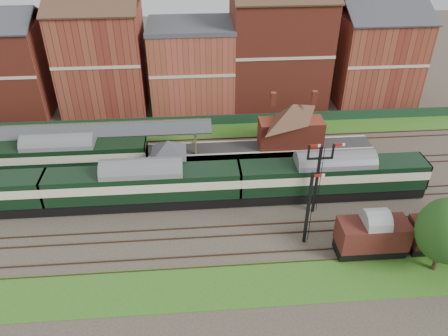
{
  "coord_description": "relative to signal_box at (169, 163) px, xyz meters",
  "views": [
    {
      "loc": [
        -0.24,
        -37.76,
        29.17
      ],
      "look_at": [
        2.96,
        2.0,
        3.0
      ],
      "focal_mm": 35.0,
      "sensor_mm": 36.0,
      "label": 1
    }
  ],
  "objects": [
    {
      "name": "platform",
      "position": [
        -2.0,
        6.5,
        -2.69
      ],
      "size": [
        55.0,
        3.4,
        1.0
      ],
      "primitive_type": "cube",
      "color": "#2D2D2D",
      "rests_on": "ground"
    },
    {
      "name": "town_backdrop",
      "position": [
        2.82,
        21.75,
        3.81
      ],
      "size": [
        69.0,
        10.0,
        16.0
      ],
      "color": "#953726",
      "rests_on": "ground"
    },
    {
      "name": "signal_box",
      "position": [
        0.0,
        0.0,
        0.0
      ],
      "size": [
        5.4,
        5.4,
        6.0
      ],
      "color": "#5D7352",
      "rests_on": "ground"
    },
    {
      "name": "semaphore_bracket",
      "position": [
        15.04,
        -5.75,
        1.44
      ],
      "size": [
        3.6,
        0.25,
        8.18
      ],
      "color": "black",
      "rests_on": "ground"
    },
    {
      "name": "goods_van_a",
      "position": [
        18.67,
        -12.25,
        -1.02
      ],
      "size": [
        6.3,
        2.73,
        3.82
      ],
      "color": "black",
      "rests_on": "ground"
    },
    {
      "name": "platform_railcar",
      "position": [
        -12.51,
        3.25,
        -0.57
      ],
      "size": [
        19.56,
        3.08,
        4.51
      ],
      "color": "black",
      "rests_on": "ground"
    },
    {
      "name": "fence",
      "position": [
        3.0,
        14.75,
        -2.44
      ],
      "size": [
        90.0,
        0.12,
        1.5
      ],
      "primitive_type": "cube",
      "color": "#193823",
      "rests_on": "ground"
    },
    {
      "name": "brick_hut",
      "position": [
        8.0,
        0.0,
        -2.0
      ],
      "size": [
        3.2,
        2.64,
        2.94
      ],
      "color": "maroon",
      "rests_on": "ground"
    },
    {
      "name": "grass_back",
      "position": [
        3.0,
        12.75,
        -3.16
      ],
      "size": [
        90.0,
        4.5,
        0.06
      ],
      "primitive_type": "cube",
      "color": "#2D6619",
      "rests_on": "ground"
    },
    {
      "name": "ground",
      "position": [
        3.0,
        -3.25,
        -3.19
      ],
      "size": [
        160.0,
        160.0,
        0.0
      ],
      "primitive_type": "plane",
      "color": "#473D33",
      "rests_on": "ground"
    },
    {
      "name": "grass_front",
      "position": [
        3.0,
        -15.25,
        -3.16
      ],
      "size": [
        90.0,
        5.0,
        0.06
      ],
      "primitive_type": "cube",
      "color": "#2D6619",
      "rests_on": "ground"
    },
    {
      "name": "station_building",
      "position": [
        15.0,
        6.5,
        0.76
      ],
      "size": [
        8.1,
        8.1,
        5.9
      ],
      "color": "#953726",
      "rests_on": "platform"
    },
    {
      "name": "tree_far",
      "position": [
        23.79,
        -14.78,
        1.36
      ],
      "size": [
        5.16,
        5.16,
        7.53
      ],
      "color": "#382619",
      "rests_on": "ground"
    },
    {
      "name": "semaphore_siding",
      "position": [
        13.02,
        -10.25,
        0.96
      ],
      "size": [
        1.23,
        0.25,
        8.0
      ],
      "color": "black",
      "rests_on": "ground"
    },
    {
      "name": "dmu_train",
      "position": [
        -2.65,
        -3.25,
        -0.49
      ],
      "size": [
        60.56,
        3.18,
        4.65
      ],
      "color": "black",
      "rests_on": "ground"
    },
    {
      "name": "canopy",
      "position": [
        -8.0,
        6.5,
        1.39
      ],
      "size": [
        26.0,
        3.89,
        4.08
      ],
      "color": "#495334",
      "rests_on": "platform"
    },
    {
      "name": "goods_van_b",
      "position": [
        25.38,
        -12.25,
        -1.15
      ],
      "size": [
        5.91,
        2.56,
        3.59
      ],
      "color": "black",
      "rests_on": "ground"
    }
  ]
}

